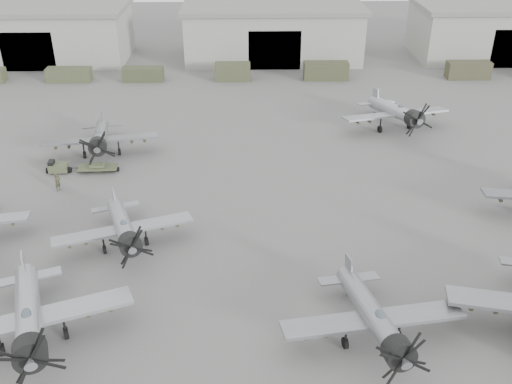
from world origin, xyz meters
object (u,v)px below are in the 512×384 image
at_px(aircraft_near_0, 29,319).
at_px(tug_trailer, 73,168).
at_px(aircraft_far_1, 397,112).
at_px(aircraft_near_1, 375,319).
at_px(aircraft_mid_1, 124,228).
at_px(aircraft_far_0, 100,138).
at_px(ground_crew, 57,182).

xyz_separation_m(aircraft_near_0, tug_trailer, (-3.86, 24.96, -1.87)).
bearing_deg(aircraft_far_1, aircraft_near_0, -146.44).
xyz_separation_m(aircraft_near_1, tug_trailer, (-25.77, 25.28, -1.67)).
relative_size(aircraft_near_1, aircraft_mid_1, 1.08).
height_order(aircraft_near_0, aircraft_far_1, aircraft_near_0).
xyz_separation_m(aircraft_near_0, aircraft_mid_1, (3.97, 10.95, -0.33)).
bearing_deg(aircraft_far_0, aircraft_near_0, -96.69).
bearing_deg(tug_trailer, aircraft_far_0, 57.32).
bearing_deg(aircraft_mid_1, aircraft_far_1, 21.32).
bearing_deg(aircraft_far_0, aircraft_far_1, 0.64).
height_order(aircraft_near_1, aircraft_mid_1, aircraft_near_1).
bearing_deg(aircraft_far_1, aircraft_mid_1, -153.37).
bearing_deg(aircraft_far_1, aircraft_far_0, 176.61).
distance_m(aircraft_near_0, aircraft_far_0, 28.65).
height_order(aircraft_far_0, tug_trailer, aircraft_far_0).
distance_m(aircraft_near_0, aircraft_mid_1, 11.65).
height_order(aircraft_near_1, aircraft_far_1, aircraft_far_1).
xyz_separation_m(aircraft_far_1, tug_trailer, (-35.66, -10.00, -1.84)).
height_order(aircraft_near_0, tug_trailer, aircraft_near_0).
height_order(aircraft_mid_1, tug_trailer, aircraft_mid_1).
relative_size(aircraft_near_1, aircraft_far_0, 0.99).
bearing_deg(aircraft_mid_1, tug_trailer, 99.73).
relative_size(aircraft_near_0, aircraft_far_1, 1.00).
xyz_separation_m(aircraft_near_1, aircraft_mid_1, (-17.94, 11.27, -0.13)).
distance_m(aircraft_far_0, tug_trailer, 4.55).
distance_m(aircraft_near_0, tug_trailer, 25.33).
bearing_deg(aircraft_far_0, ground_crew, -119.44).
distance_m(aircraft_near_1, aircraft_far_0, 37.34).
relative_size(aircraft_near_1, ground_crew, 6.47).
bearing_deg(aircraft_mid_1, aircraft_near_1, -51.60).
xyz_separation_m(aircraft_near_0, aircraft_far_1, (31.80, 34.97, -0.03)).
bearing_deg(ground_crew, aircraft_far_0, 5.15).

